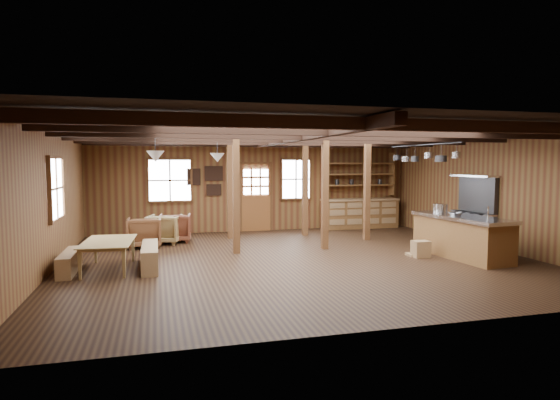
% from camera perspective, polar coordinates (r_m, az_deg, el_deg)
% --- Properties ---
extents(room, '(10.04, 9.04, 2.84)m').
position_cam_1_polar(room, '(10.23, 2.20, 0.52)').
color(room, black).
rests_on(room, ground).
extents(ceiling_joists, '(9.80, 8.82, 0.18)m').
position_cam_1_polar(ceiling_joists, '(10.39, 1.94, 7.64)').
color(ceiling_joists, black).
rests_on(ceiling_joists, ceiling).
extents(timber_posts, '(3.95, 2.35, 2.80)m').
position_cam_1_polar(timber_posts, '(12.37, 1.67, 1.22)').
color(timber_posts, '#462B14').
rests_on(timber_posts, floor).
extents(back_door, '(1.02, 0.08, 2.15)m').
position_cam_1_polar(back_door, '(14.57, -2.95, -0.33)').
color(back_door, brown).
rests_on(back_door, floor).
extents(window_back_left, '(1.32, 0.06, 1.32)m').
position_cam_1_polar(window_back_left, '(14.23, -13.28, 2.34)').
color(window_back_left, white).
rests_on(window_back_left, wall_back).
extents(window_back_right, '(1.02, 0.06, 1.32)m').
position_cam_1_polar(window_back_right, '(14.86, 1.94, 2.55)').
color(window_back_right, white).
rests_on(window_back_right, wall_back).
extents(window_left, '(0.14, 1.24, 1.32)m').
position_cam_1_polar(window_left, '(10.45, -25.68, 1.26)').
color(window_left, white).
rests_on(window_left, wall_back).
extents(notice_boards, '(1.08, 0.03, 0.90)m').
position_cam_1_polar(notice_boards, '(14.30, -8.86, 2.57)').
color(notice_boards, silver).
rests_on(notice_boards, wall_back).
extents(back_counter, '(2.55, 0.60, 2.45)m').
position_cam_1_polar(back_counter, '(15.43, 9.70, -1.16)').
color(back_counter, brown).
rests_on(back_counter, floor).
extents(pendant_lamps, '(1.86, 2.36, 0.66)m').
position_cam_1_polar(pendant_lamps, '(10.78, -10.94, 5.17)').
color(pendant_lamps, '#2E2E31').
rests_on(pendant_lamps, ceiling).
extents(pot_rack, '(0.35, 3.00, 0.43)m').
position_cam_1_polar(pot_rack, '(11.88, 16.87, 5.10)').
color(pot_rack, '#2E2E31').
rests_on(pot_rack, ceiling).
extents(kitchen_island, '(1.11, 2.57, 1.20)m').
position_cam_1_polar(kitchen_island, '(11.27, 21.22, -4.13)').
color(kitchen_island, brown).
rests_on(kitchen_island, floor).
extents(step_stool, '(0.42, 0.30, 0.37)m').
position_cam_1_polar(step_stool, '(11.03, 16.79, -5.74)').
color(step_stool, olive).
rests_on(step_stool, floor).
extents(commercial_range, '(0.78, 1.47, 1.81)m').
position_cam_1_polar(commercial_range, '(12.82, 21.91, -2.59)').
color(commercial_range, '#2E2E31').
rests_on(commercial_range, floor).
extents(dining_table, '(1.03, 1.72, 0.59)m').
position_cam_1_polar(dining_table, '(9.89, -19.96, -6.36)').
color(dining_table, olive).
rests_on(dining_table, floor).
extents(bench_wall, '(0.27, 1.45, 0.40)m').
position_cam_1_polar(bench_wall, '(10.00, -24.26, -6.92)').
color(bench_wall, olive).
rests_on(bench_wall, floor).
extents(bench_aisle, '(0.31, 1.68, 0.46)m').
position_cam_1_polar(bench_aisle, '(9.86, -15.56, -6.65)').
color(bench_aisle, olive).
rests_on(bench_aisle, floor).
extents(armchair_a, '(0.83, 0.85, 0.76)m').
position_cam_1_polar(armchair_a, '(12.22, -16.20, -3.80)').
color(armchair_a, '#59331A').
rests_on(armchair_a, floor).
extents(armchair_b, '(0.89, 0.91, 0.76)m').
position_cam_1_polar(armchair_b, '(12.88, -12.66, -3.32)').
color(armchair_b, '#5B2C1B').
rests_on(armchair_b, floor).
extents(armchair_c, '(1.01, 1.03, 0.76)m').
position_cam_1_polar(armchair_c, '(12.68, -13.91, -3.46)').
color(armchair_c, olive).
rests_on(armchair_c, floor).
extents(counter_pot, '(0.33, 0.33, 0.20)m').
position_cam_1_polar(counter_pot, '(11.84, 18.94, -0.93)').
color(counter_pot, silver).
rests_on(counter_pot, kitchen_island).
extents(bowl, '(0.28, 0.28, 0.07)m').
position_cam_1_polar(bowl, '(11.18, 20.58, -1.62)').
color(bowl, silver).
rests_on(bowl, kitchen_island).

